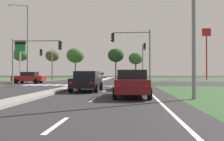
{
  "coord_description": "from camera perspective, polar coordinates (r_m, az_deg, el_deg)",
  "views": [
    {
      "loc": [
        5.41,
        -1.6,
        1.37
      ],
      "look_at": [
        2.58,
        36.12,
        1.82
      ],
      "focal_mm": 37.19,
      "sensor_mm": 36.0,
      "label": 1
    }
  ],
  "objects": [
    {
      "name": "lane_dash_fourth",
      "position": [
        24.12,
        -0.27,
        -3.93
      ],
      "size": [
        0.14,
        2.0,
        0.01
      ],
      "primitive_type": "cube",
      "color": "silver",
      "rests_on": "ground"
    },
    {
      "name": "treeline_fifth",
      "position": [
        67.4,
        5.85,
        2.95
      ],
      "size": [
        4.07,
        4.07,
        7.41
      ],
      "color": "#423323",
      "rests_on": "ground"
    },
    {
      "name": "pedestrian_at_median",
      "position": [
        42.58,
        -2.84,
        -0.98
      ],
      "size": [
        0.34,
        0.34,
        1.67
      ],
      "rotation": [
        0.0,
        0.0,
        3.63
      ],
      "color": "#9E8966",
      "rests_on": "median_island_far"
    },
    {
      "name": "traffic_signal_far_right",
      "position": [
        36.61,
        7.72,
        3.65
      ],
      "size": [
        0.32,
        5.0,
        5.99
      ],
      "color": "gray",
      "rests_on": "ground"
    },
    {
      "name": "lane_dash_near",
      "position": [
        6.45,
        -13.4,
        -12.89
      ],
      "size": [
        0.14,
        2.0,
        0.01
      ],
      "primitive_type": "cube",
      "color": "silver",
      "rests_on": "ground"
    },
    {
      "name": "fastfood_pole_sign",
      "position": [
        53.52,
        22.2,
        6.49
      ],
      "size": [
        1.8,
        0.4,
        10.91
      ],
      "color": "red",
      "rests_on": "ground"
    },
    {
      "name": "treeline_fourth",
      "position": [
        68.29,
        0.94,
        3.74
      ],
      "size": [
        4.73,
        4.73,
        8.68
      ],
      "color": "#423323",
      "rests_on": "ground"
    },
    {
      "name": "traffic_signal_near_right",
      "position": [
        25.16,
        5.92,
        5.55
      ],
      "size": [
        4.3,
        0.32,
        6.02
      ],
      "color": "gray",
      "rests_on": "ground"
    },
    {
      "name": "crosswalk_bar_fourth",
      "position": [
        27.72,
        -13.3,
        -3.49
      ],
      "size": [
        0.7,
        2.8,
        0.01
      ],
      "primitive_type": "cube",
      "color": "silver",
      "rests_on": "ground"
    },
    {
      "name": "grass_verge_far_left",
      "position": [
        64.06,
        -24.58,
        -1.84
      ],
      "size": [
        35.0,
        35.0,
        0.01
      ],
      "primitive_type": "cube",
      "color": "#385B2D",
      "rests_on": "ground"
    },
    {
      "name": "median_island_near",
      "position": [
        13.77,
        -18.98,
        -6.06
      ],
      "size": [
        1.2,
        22.0,
        0.14
      ],
      "primitive_type": "cube",
      "color": "gray",
      "rests_on": "ground"
    },
    {
      "name": "car_red_second",
      "position": [
        33.34,
        -19.74,
        -1.63
      ],
      "size": [
        4.22,
        1.97,
        1.55
      ],
      "rotation": [
        0.0,
        0.0,
        1.57
      ],
      "color": "#A31919",
      "rests_on": "ground"
    },
    {
      "name": "grass_verge_far_right",
      "position": [
        59.6,
        24.0,
        -1.94
      ],
      "size": [
        35.0,
        35.0,
        0.01
      ],
      "primitive_type": "cube",
      "color": "#2D4C28",
      "rests_on": "ground"
    },
    {
      "name": "stop_bar_near",
      "position": [
        24.69,
        0.54,
        -3.85
      ],
      "size": [
        6.4,
        0.5,
        0.01
      ],
      "primitive_type": "cube",
      "color": "silver",
      "rests_on": "ground"
    },
    {
      "name": "crosswalk_bar_third",
      "position": [
        28.09,
        -15.54,
        -3.44
      ],
      "size": [
        0.7,
        2.8,
        0.01
      ],
      "primitive_type": "cube",
      "color": "silver",
      "rests_on": "ground"
    },
    {
      "name": "car_white_fifth",
      "position": [
        54.77,
        -3.85,
        -1.31
      ],
      "size": [
        2.05,
        4.5,
        1.5
      ],
      "rotation": [
        0.0,
        0.0,
        3.14
      ],
      "color": "silver",
      "rests_on": "ground"
    },
    {
      "name": "street_lamp_second",
      "position": [
        34.8,
        -20.38,
        7.07
      ],
      "size": [
        2.46,
        1.31,
        10.89
      ],
      "color": "gray",
      "rests_on": "ground"
    },
    {
      "name": "lane_dash_third",
      "position": [
        18.16,
        -1.77,
        -4.99
      ],
      "size": [
        0.14,
        2.0,
        0.01
      ],
      "primitive_type": "cube",
      "color": "silver",
      "rests_on": "ground"
    },
    {
      "name": "lane_dash_second",
      "position": [
        12.23,
        -4.77,
        -7.09
      ],
      "size": [
        0.14,
        2.0,
        0.01
      ],
      "primitive_type": "cube",
      "color": "silver",
      "rests_on": "ground"
    },
    {
      "name": "treeline_near",
      "position": [
        73.0,
        -21.55,
        3.62
      ],
      "size": [
        4.42,
        4.42,
        8.69
      ],
      "color": "#423323",
      "rests_on": "ground"
    },
    {
      "name": "car_navy_sixth",
      "position": [
        20.01,
        4.82,
        -2.38
      ],
      "size": [
        2.04,
        4.59,
        1.51
      ],
      "color": "#161E47",
      "rests_on": "ground"
    },
    {
      "name": "median_island_far",
      "position": [
        56.87,
        -1.18,
        -1.99
      ],
      "size": [
        1.2,
        36.0,
        0.14
      ],
      "primitive_type": "cube",
      "color": "#ADA89E",
      "rests_on": "ground"
    },
    {
      "name": "treeline_third",
      "position": [
        68.7,
        -8.99,
        3.66
      ],
      "size": [
        5.1,
        5.1,
        8.74
      ],
      "color": "#423323",
      "rests_on": "ground"
    },
    {
      "name": "car_silver_near",
      "position": [
        48.67,
        -4.68,
        -1.33
      ],
      "size": [
        2.08,
        4.36,
        1.6
      ],
      "rotation": [
        0.0,
        0.0,
        3.14
      ],
      "color": "#B7B7BC",
      "rests_on": "ground"
    },
    {
      "name": "crosswalk_bar_fifth",
      "position": [
        27.4,
        -11.0,
        -3.52
      ],
      "size": [
        0.7,
        2.8,
        0.01
      ],
      "primitive_type": "cube",
      "color": "silver",
      "rests_on": "ground"
    },
    {
      "name": "edge_line_right",
      "position": [
        13.74,
        10.34,
        -6.37
      ],
      "size": [
        0.14,
        24.0,
        0.01
      ],
      "primitive_type": "cube",
      "color": "silver",
      "rests_on": "ground"
    },
    {
      "name": "traffic_signal_near_left",
      "position": [
        27.33,
        -19.09,
        4.19
      ],
      "size": [
        5.74,
        0.32,
        5.22
      ],
      "color": "gray",
      "rests_on": "ground"
    },
    {
      "name": "lane_dash_fifth",
      "position": [
        30.1,
        0.64,
        -3.28
      ],
      "size": [
        0.14,
        2.0,
        0.01
      ],
      "primitive_type": "cube",
      "color": "silver",
      "rests_on": "ground"
    },
    {
      "name": "car_black_seventh",
      "position": [
        17.75,
        -6.17,
        -2.57
      ],
      "size": [
        2.04,
        4.41,
        1.53
      ],
      "color": "black",
      "rests_on": "ground"
    },
    {
      "name": "car_maroon_third",
      "position": [
        13.48,
        4.92,
        -3.11
      ],
      "size": [
        2.01,
        4.49,
        1.56
      ],
      "color": "maroon",
      "rests_on": "ground"
    },
    {
      "name": "car_beige_fourth",
      "position": [
        62.31,
        -2.71,
        -1.21
      ],
      "size": [
        1.99,
        4.37,
        1.55
      ],
      "rotation": [
        0.0,
        0.0,
        3.14
      ],
      "color": "#BCAD8E",
      "rests_on": "ground"
    },
    {
      "name": "crosswalk_bar_near",
      "position": [
        28.95,
        -19.83,
        -3.34
      ],
      "size": [
        0.7,
        2.8,
        0.01
      ],
      "primitive_type": "cube",
      "color": "silver",
      "rests_on": "ground"
    },
    {
      "name": "ground_plane",
      "position": [
        32.09,
        -5.44,
        -3.13
      ],
      "size": [
        200.0,
        200.0,
        0.0
      ],
      "primitive_type": "plane",
      "color": "#282628"
    },
    {
      "name": "traffic_signal_far_left",
      "position": [
        38.54,
        -15.47,
        2.71
      ],
      "size": [
        0.32,
        5.25,
        5.2
      ],
      "color": "gray",
      "rests_on": "ground"
    },
    {
      "name": "treeline_second",
      "position": [
        72.55,
        -14.45,
        3.52
      ],
      "size": [
        4.09,
        4.09,
        8.43
      ],
      "color": "#423323",
      "rests_on": "ground"
    },
    {
      "name": "fuel_price_totem",
      "position": [
        40.76,
        -21.62,
        4.41
      ],
      "size": [
        1.8,
        0.24,
        6.76
      ],
      "color": "silver",
      "rests_on": "ground"
    },
    {
      "name": "crosswalk_bar_second",
      "position": [
        28.5,
        -17.72,
        -3.39
      ],
      "size": [
        0.7,
        2.8,
        0.01
      ],
      "primitive_type": "cube",
      "color": "silver",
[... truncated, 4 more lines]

